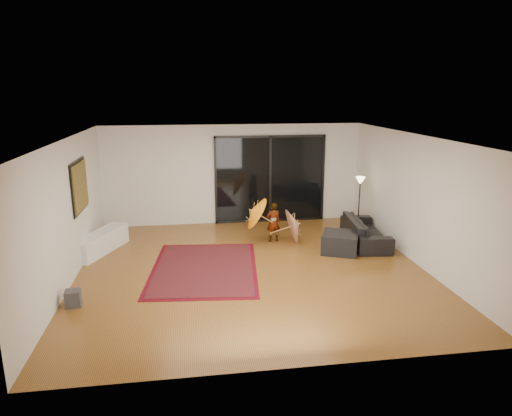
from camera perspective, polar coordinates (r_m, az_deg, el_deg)
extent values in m
plane|color=brown|center=(9.49, -0.52, -7.65)|extent=(7.00, 7.00, 0.00)
plane|color=white|center=(8.83, -0.56, 8.79)|extent=(7.00, 7.00, 0.00)
plane|color=silver|center=(12.46, -2.79, 4.20)|extent=(7.00, 0.00, 7.00)
plane|color=silver|center=(5.79, 4.34, -8.21)|extent=(7.00, 0.00, 7.00)
plane|color=silver|center=(9.27, -22.50, -0.54)|extent=(0.00, 7.00, 7.00)
plane|color=silver|center=(10.15, 19.43, 0.98)|extent=(0.00, 7.00, 7.00)
cube|color=black|center=(12.60, 1.77, 3.63)|extent=(3.00, 0.04, 2.40)
cube|color=black|center=(12.41, 1.83, 8.92)|extent=(3.06, 0.06, 0.06)
cube|color=black|center=(12.85, 1.75, -1.51)|extent=(3.06, 0.06, 0.06)
cube|color=black|center=(12.58, 1.79, 3.61)|extent=(0.06, 0.06, 2.40)
cube|color=black|center=(10.15, -21.23, 2.55)|extent=(0.02, 1.28, 1.08)
cube|color=#1B432A|center=(10.14, -21.12, 2.56)|extent=(0.03, 1.18, 0.98)
cube|color=white|center=(10.96, -18.82, -4.06)|extent=(1.06, 1.71, 0.47)
cube|color=#424244|center=(8.52, -21.90, -10.42)|extent=(0.27, 0.27, 0.29)
cube|color=#540712|center=(9.57, -6.46, -7.50)|extent=(2.44, 3.19, 0.01)
cube|color=maroon|center=(9.57, -6.46, -7.47)|extent=(2.26, 3.02, 0.02)
imported|color=black|center=(11.32, 13.51, -2.78)|extent=(1.01, 2.09, 0.59)
cube|color=black|center=(10.56, 10.49, -4.27)|extent=(1.03, 1.03, 0.45)
cylinder|color=black|center=(12.23, 12.56, -2.79)|extent=(0.25, 0.25, 0.03)
cylinder|color=black|center=(12.06, 12.73, 0.17)|extent=(0.03, 0.03, 1.33)
cone|color=#FFD899|center=(11.91, 12.91, 3.35)|extent=(0.25, 0.25, 0.19)
imported|color=#999999|center=(11.03, 2.17, -1.79)|extent=(0.39, 0.29, 0.97)
cone|color=orange|center=(10.83, -0.63, -0.71)|extent=(0.58, 0.82, 0.79)
cylinder|color=tan|center=(10.92, -0.63, -2.41)|extent=(0.44, 0.02, 0.28)
cylinder|color=tan|center=(10.80, -0.63, -0.18)|extent=(0.06, 0.02, 0.05)
cone|color=white|center=(11.01, 5.39, -1.77)|extent=(0.43, 0.86, 0.87)
cylinder|color=tan|center=(11.12, 5.34, -3.60)|extent=(0.53, 0.02, 0.18)
cylinder|color=tan|center=(10.98, 5.40, -1.19)|extent=(0.05, 0.02, 0.04)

